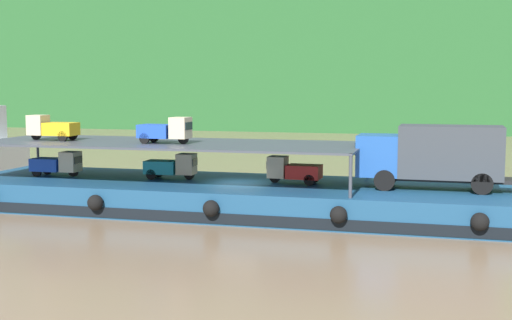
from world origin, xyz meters
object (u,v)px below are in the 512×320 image
(mini_truck_lower_stern, at_px, (57,164))
(mini_truck_lower_mid, at_px, (293,170))
(mini_truck_upper_mid, at_px, (166,130))
(mini_truck_upper_stern, at_px, (52,128))
(covered_lorry, at_px, (433,155))
(cargo_barge, at_px, (237,197))
(mini_truck_lower_aft, at_px, (172,166))

(mini_truck_lower_stern, bearing_deg, mini_truck_lower_mid, 2.68)
(mini_truck_upper_mid, bearing_deg, mini_truck_lower_mid, 9.00)
(mini_truck_upper_stern, bearing_deg, covered_lorry, 1.38)
(cargo_barge, bearing_deg, mini_truck_lower_stern, -179.00)
(covered_lorry, xyz_separation_m, mini_truck_upper_mid, (-13.51, -0.82, 1.00))
(covered_lorry, bearing_deg, mini_truck_lower_aft, 179.24)
(cargo_barge, relative_size, mini_truck_lower_mid, 10.66)
(mini_truck_lower_aft, relative_size, mini_truck_upper_stern, 1.01)
(mini_truck_lower_aft, bearing_deg, mini_truck_upper_stern, -174.34)
(mini_truck_lower_stern, height_order, mini_truck_lower_mid, same)
(cargo_barge, xyz_separation_m, mini_truck_lower_stern, (-10.37, -0.18, 1.44))
(cargo_barge, distance_m, mini_truck_upper_mid, 5.07)
(mini_truck_upper_mid, bearing_deg, cargo_barge, 9.27)
(mini_truck_lower_stern, relative_size, mini_truck_lower_aft, 0.98)
(mini_truck_lower_mid, bearing_deg, mini_truck_lower_stern, -177.32)
(cargo_barge, relative_size, mini_truck_lower_stern, 10.81)
(covered_lorry, xyz_separation_m, mini_truck_lower_aft, (-13.62, 0.18, -1.00))
(covered_lorry, distance_m, mini_truck_upper_mid, 13.57)
(mini_truck_lower_aft, bearing_deg, mini_truck_lower_mid, 0.36)
(cargo_barge, height_order, mini_truck_lower_mid, mini_truck_lower_mid)
(mini_truck_lower_stern, xyz_separation_m, mini_truck_lower_mid, (13.26, 0.62, 0.00))
(cargo_barge, xyz_separation_m, mini_truck_upper_stern, (-10.58, -0.27, 3.44))
(covered_lorry, height_order, mini_truck_lower_stern, covered_lorry)
(mini_truck_lower_mid, relative_size, mini_truck_upper_stern, 1.01)
(mini_truck_lower_stern, height_order, mini_truck_upper_stern, mini_truck_upper_stern)
(covered_lorry, height_order, mini_truck_lower_mid, covered_lorry)
(mini_truck_lower_aft, bearing_deg, mini_truck_upper_mid, -83.63)
(cargo_barge, relative_size, mini_truck_lower_aft, 10.64)
(cargo_barge, height_order, mini_truck_lower_stern, mini_truck_lower_stern)
(mini_truck_lower_mid, relative_size, mini_truck_upper_mid, 1.00)
(covered_lorry, xyz_separation_m, mini_truck_lower_mid, (-6.94, 0.22, -1.00))
(cargo_barge, bearing_deg, mini_truck_upper_stern, -178.52)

